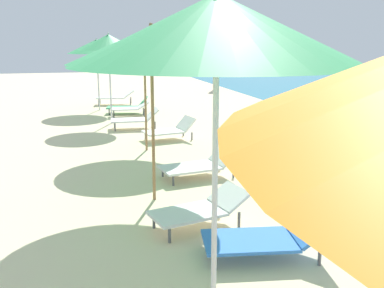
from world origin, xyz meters
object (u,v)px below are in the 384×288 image
at_px(umbrella_fifth, 144,54).
at_px(lounger_farthest_inland, 129,106).
at_px(person_walking_near, 216,69).
at_px(beach_ball, 301,127).
at_px(umbrella_fourth, 151,46).
at_px(lounger_fifth_shoreside, 170,129).
at_px(umbrella_sixth, 108,42).
at_px(lounger_fourth_inland, 200,209).
at_px(umbrella_third, 217,30).
at_px(lounger_third_shoreside, 267,237).
at_px(umbrella_farthest, 97,47).
at_px(lounger_sixth_inland, 136,118).
at_px(lounger_sixth_shoreside, 130,108).
at_px(lounger_fourth_shoreside, 200,164).
at_px(lounger_farthest_shoreside, 116,96).

xyz_separation_m(umbrella_fifth, lounger_farthest_inland, (0.20, 5.43, -1.94)).
relative_size(person_walking_near, beach_ball, 5.67).
bearing_deg(umbrella_fourth, lounger_fifth_shoreside, 75.07).
xyz_separation_m(umbrella_fifth, umbrella_sixth, (-0.52, 3.70, 0.23)).
bearing_deg(lounger_fourth_inland, lounger_farthest_inland, -104.32).
xyz_separation_m(umbrella_third, lounger_third_shoreside, (0.97, 1.02, -2.32)).
distance_m(umbrella_fifth, umbrella_farthest, 6.54).
relative_size(lounger_sixth_inland, beach_ball, 4.54).
bearing_deg(lounger_sixth_inland, lounger_sixth_shoreside, -89.08).
bearing_deg(lounger_fourth_inland, beach_ball, -142.57).
xyz_separation_m(lounger_fifth_shoreside, lounger_farthest_inland, (-0.56, 4.47, 0.00)).
bearing_deg(lounger_fifth_shoreside, lounger_fourth_shoreside, 78.15).
bearing_deg(umbrella_third, beach_ball, 56.96).
xyz_separation_m(lounger_fourth_inland, lounger_fifth_shoreside, (0.71, 5.46, 0.00)).
xyz_separation_m(lounger_sixth_shoreside, beach_ball, (4.27, -3.86, -0.14)).
bearing_deg(lounger_farthest_shoreside, lounger_farthest_inland, 103.65).
xyz_separation_m(umbrella_third, lounger_sixth_inland, (0.48, 9.15, -2.26)).
height_order(umbrella_fifth, lounger_sixth_inland, umbrella_fifth).
height_order(lounger_fourth_shoreside, lounger_farthest_inland, lounger_farthest_inland).
xyz_separation_m(umbrella_fourth, umbrella_farthest, (-0.38, 9.78, -0.13)).
distance_m(umbrella_third, lounger_sixth_inland, 9.44).
relative_size(umbrella_third, beach_ball, 9.44).
relative_size(lounger_fourth_shoreside, umbrella_farthest, 0.58).
xyz_separation_m(lounger_third_shoreside, person_walking_near, (4.83, 17.42, 0.82)).
xyz_separation_m(lounger_third_shoreside, lounger_farthest_shoreside, (-0.61, 13.28, 0.08)).
bearing_deg(lounger_third_shoreside, lounger_sixth_shoreside, -78.40).
bearing_deg(lounger_third_shoreside, lounger_farthest_shoreside, -78.04).
bearing_deg(lounger_fourth_shoreside, lounger_sixth_inland, -92.15).
distance_m(umbrella_fifth, lounger_sixth_inland, 3.25).
distance_m(umbrella_fourth, person_walking_near, 16.33).
distance_m(umbrella_third, umbrella_fourth, 3.23).
xyz_separation_m(lounger_fourth_shoreside, umbrella_farthest, (-1.42, 8.80, 2.03)).
distance_m(lounger_sixth_inland, beach_ball, 4.68).
relative_size(umbrella_fifth, lounger_sixth_shoreside, 1.92).
distance_m(lounger_fourth_inland, lounger_sixth_shoreside, 9.27).
distance_m(umbrella_sixth, lounger_farthest_shoreside, 4.63).
height_order(lounger_fourth_shoreside, umbrella_sixth, umbrella_sixth).
relative_size(lounger_fifth_shoreside, person_walking_near, 0.79).
bearing_deg(lounger_sixth_shoreside, person_walking_near, -121.40).
distance_m(umbrella_third, lounger_fifth_shoreside, 7.91).
xyz_separation_m(lounger_fifth_shoreside, umbrella_farthest, (-1.51, 5.53, 2.02)).
bearing_deg(lounger_fifth_shoreside, umbrella_fifth, 41.66).
xyz_separation_m(umbrella_farthest, person_walking_near, (6.18, 5.43, -1.22)).
xyz_separation_m(umbrella_fifth, umbrella_farthest, (-0.75, 6.49, 0.08)).
bearing_deg(person_walking_near, lounger_fourth_shoreside, 4.10).
distance_m(lounger_farthest_shoreside, beach_ball, 8.20).
height_order(umbrella_sixth, lounger_sixth_shoreside, umbrella_sixth).
relative_size(lounger_third_shoreside, umbrella_farthest, 0.59).
distance_m(lounger_sixth_shoreside, person_walking_near, 8.90).
bearing_deg(umbrella_fourth, lounger_fourth_inland, -70.68).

